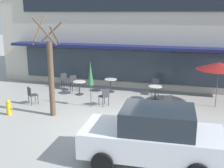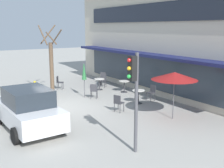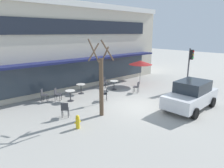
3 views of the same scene
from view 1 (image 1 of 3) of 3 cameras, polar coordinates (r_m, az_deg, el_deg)
ground_plane at (r=11.56m, az=-1.20°, el=-8.37°), size 80.00×80.00×0.00m
building_facade at (r=20.42m, az=7.15°, el=11.55°), size 18.10×9.10×7.03m
cafe_table_near_wall at (r=15.69m, az=-6.64°, el=-0.34°), size 0.70×0.70×0.76m
cafe_table_streetside at (r=14.76m, az=8.77°, el=-1.36°), size 0.70×0.70×0.76m
cafe_table_by_tree at (r=16.11m, az=-0.28°, el=0.14°), size 0.70×0.70×0.76m
patio_umbrella_green_folded at (r=14.13m, az=20.92°, el=3.44°), size 2.10×2.10×2.20m
patio_umbrella_cream_folded at (r=13.33m, az=-4.40°, el=2.01°), size 0.28×0.28×2.20m
cafe_chair_0 at (r=12.91m, az=11.13°, el=-3.70°), size 0.52×0.52×0.89m
cafe_chair_1 at (r=14.50m, az=-16.04°, el=-2.00°), size 0.56×0.56×0.89m
cafe_chair_2 at (r=15.79m, az=8.82°, el=-0.29°), size 0.44×0.44×0.89m
cafe_chair_3 at (r=16.57m, az=-7.81°, el=0.44°), size 0.57×0.57×0.89m
cafe_chair_4 at (r=13.72m, az=-1.52°, el=-2.36°), size 0.56×0.56×0.89m
cafe_chair_5 at (r=17.27m, az=-9.66°, el=0.94°), size 0.56×0.56×0.89m
parked_sedan at (r=8.63m, az=8.39°, el=-10.37°), size 4.29×2.19×1.76m
street_tree at (r=12.38m, az=-12.37°, el=2.26°), size 1.21×1.23×4.34m
fire_hydrant at (r=13.38m, az=-20.27°, el=-4.47°), size 0.36×0.20×0.71m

